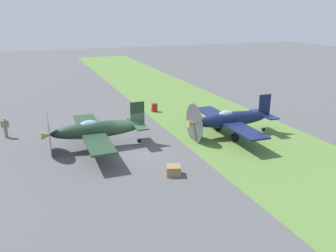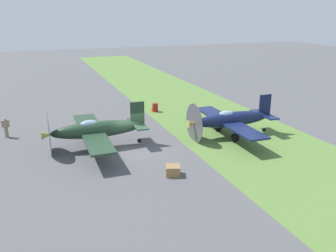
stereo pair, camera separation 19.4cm
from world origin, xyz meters
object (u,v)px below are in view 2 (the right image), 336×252
runway_marker_cone (152,109)px  airplane_wingman (231,119)px  ground_crew_chief (6,127)px  fuel_drum (155,107)px  airplane_lead (95,130)px  supply_crate (173,170)px

runway_marker_cone → airplane_wingman: bearing=-160.0°
ground_crew_chief → runway_marker_cone: 14.56m
fuel_drum → runway_marker_cone: (0.35, 0.25, -0.23)m
ground_crew_chief → fuel_drum: size_ratio=1.92×
airplane_lead → supply_crate: (-6.67, -3.74, -1.17)m
airplane_wingman → airplane_lead: bearing=84.8°
airplane_lead → ground_crew_chief: 8.43m
airplane_lead → ground_crew_chief: (5.21, 6.61, -0.57)m
ground_crew_chief → supply_crate: (-11.88, -10.35, -0.59)m
airplane_wingman → ground_crew_chief: (6.46, 17.74, -0.55)m
airplane_wingman → supply_crate: airplane_wingman is taller
airplane_lead → airplane_wingman: size_ratio=1.01×
airplane_lead → fuel_drum: 11.47m
airplane_wingman → runway_marker_cone: 10.71m
fuel_drum → supply_crate: bearing=165.1°
airplane_wingman → runway_marker_cone: airplane_wingman is taller
airplane_wingman → fuel_drum: bearing=20.5°
fuel_drum → runway_marker_cone: bearing=35.3°
airplane_lead → ground_crew_chief: airplane_lead is taller
airplane_lead → runway_marker_cone: 11.59m
airplane_lead → supply_crate: bearing=-149.9°
airplane_lead → ground_crew_chief: size_ratio=5.72×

